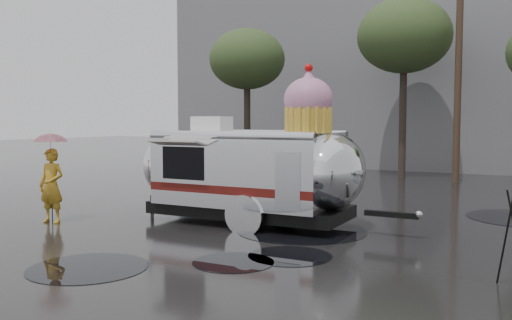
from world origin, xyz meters
The scene contains 10 objects.
ground centered at (0.00, 0.00, 0.00)m, with size 120.00×120.00×0.00m, color black.
puddles centered at (2.21, 1.71, 0.00)m, with size 8.79×11.50×0.01m.
grey_building centered at (-4.00, 24.00, 6.50)m, with size 22.00×12.00×13.00m, color slate.
utility_pole centered at (2.50, 14.00, 4.62)m, with size 1.60×0.28×9.00m.
tree_left centered at (-7.00, 13.00, 5.48)m, with size 3.64×3.64×6.95m.
tree_mid centered at (0.00, 15.00, 6.34)m, with size 4.20×4.20×8.03m.
barricade_row centered at (-5.55, 9.96, 0.52)m, with size 4.30×0.80×1.00m.
airstream_trailer centered at (-0.42, 1.92, 1.39)m, with size 7.36×2.88×3.96m.
person_left centered at (-4.84, -0.47, 0.93)m, with size 0.67×0.45×1.86m, color gold.
umbrella_pink centered at (-4.84, -0.47, 1.91)m, with size 1.05×1.05×2.27m.
Camera 1 is at (6.21, -9.72, 2.54)m, focal length 38.00 mm.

